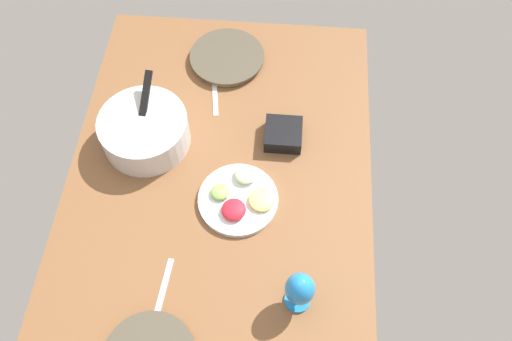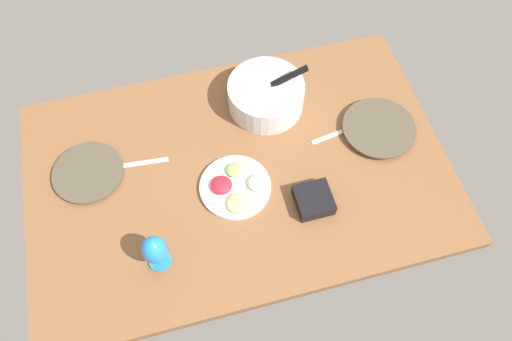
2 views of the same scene
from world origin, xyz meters
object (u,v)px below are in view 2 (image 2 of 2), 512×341
at_px(dinner_plate_left, 88,173).
at_px(mixing_bowl, 266,95).
at_px(fruit_platter, 236,187).
at_px(hurricane_glass_blue, 155,251).
at_px(square_bowl_black, 314,200).
at_px(dinner_plate_right, 379,129).

distance_m(dinner_plate_left, mixing_bowl, 0.75).
relative_size(dinner_plate_left, fruit_platter, 1.01).
bearing_deg(hurricane_glass_blue, mixing_bowl, 46.23).
distance_m(hurricane_glass_blue, square_bowl_black, 0.59).
xyz_separation_m(dinner_plate_right, square_bowl_black, (-0.35, -0.24, 0.02)).
relative_size(dinner_plate_right, hurricane_glass_blue, 1.67).
height_order(fruit_platter, square_bowl_black, square_bowl_black).
bearing_deg(square_bowl_black, hurricane_glass_blue, -172.55).
relative_size(mixing_bowl, fruit_platter, 1.19).
bearing_deg(dinner_plate_right, square_bowl_black, -145.75).
bearing_deg(square_bowl_black, dinner_plate_right, 34.25).
height_order(mixing_bowl, hurricane_glass_blue, mixing_bowl).
bearing_deg(mixing_bowl, square_bowl_black, -84.32).
bearing_deg(square_bowl_black, dinner_plate_left, 156.88).
relative_size(hurricane_glass_blue, square_bowl_black, 1.34).
distance_m(dinner_plate_right, hurricane_glass_blue, 0.99).
xyz_separation_m(mixing_bowl, fruit_platter, (-0.21, -0.35, -0.05)).
bearing_deg(hurricane_glass_blue, dinner_plate_right, 18.70).
height_order(dinner_plate_left, fruit_platter, fruit_platter).
distance_m(mixing_bowl, fruit_platter, 0.41).
bearing_deg(mixing_bowl, dinner_plate_left, -168.90).
height_order(mixing_bowl, fruit_platter, mixing_bowl).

